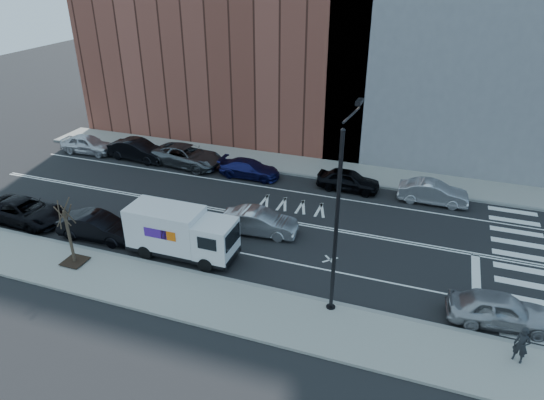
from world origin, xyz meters
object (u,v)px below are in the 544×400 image
Objects in this scene: fedex_van at (181,232)px; driving_sedan at (259,222)px; far_parked_b at (138,150)px; far_parked_a at (88,144)px; pedestrian at (522,345)px; near_parked_front at (500,310)px.

fedex_van reaches higher than driving_sedan.
far_parked_b is at bearing 132.11° from fedex_van.
far_parked_a is 35.01m from pedestrian.
near_parked_front is (26.69, -11.56, -0.04)m from far_parked_b.
pedestrian is (16.98, -2.52, -0.50)m from fedex_van.
far_parked_a is (-15.21, 11.25, -0.70)m from fedex_van.
fedex_van is 16.36m from near_parked_front.
fedex_van is at bearing -133.50° from far_parked_b.
pedestrian is at bearing -115.69° from far_parked_a.
far_parked_a is at bearing 143.34° from fedex_van.
fedex_van is at bearing 83.33° from near_parked_front.
pedestrian is (32.19, -13.77, 0.20)m from far_parked_a.
near_parked_front is 2.43m from pedestrian.
far_parked_b is at bearing 60.55° from near_parked_front.
far_parked_b is (4.86, 0.13, 0.04)m from far_parked_a.
far_parked_b is at bearing 55.09° from driving_sedan.
far_parked_b is 3.01× the size of pedestrian.
pedestrian reaches higher than far_parked_a.
far_parked_a is at bearing 62.35° from driving_sedan.
pedestrian is at bearing -112.74° from far_parked_b.
driving_sedan is 0.99× the size of near_parked_front.
far_parked_b reaches higher than near_parked_front.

